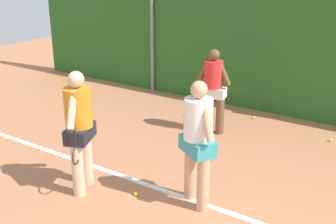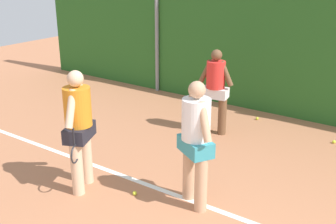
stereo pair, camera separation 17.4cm
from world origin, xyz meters
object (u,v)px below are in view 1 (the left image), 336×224
player_backcourt_far (213,87)px  tennis_ball_6 (254,118)px  tennis_ball_2 (185,115)px  player_foreground_near (79,126)px  tennis_ball_7 (331,140)px  player_midcourt (198,138)px  tennis_ball_4 (136,194)px

player_backcourt_far → tennis_ball_6: size_ratio=26.56×
tennis_ball_2 → tennis_ball_6: size_ratio=1.00×
player_foreground_near → tennis_ball_7: player_foreground_near is taller
player_midcourt → tennis_ball_7: (1.10, 3.43, -1.03)m
player_midcourt → tennis_ball_6: bearing=-50.0°
player_backcourt_far → tennis_ball_6: player_backcourt_far is taller
tennis_ball_7 → player_foreground_near: bearing=-124.7°
player_foreground_near → tennis_ball_6: 4.61m
player_backcourt_far → tennis_ball_4: 3.05m
player_foreground_near → player_midcourt: 1.79m
player_foreground_near → tennis_ball_7: bearing=121.5°
player_backcourt_far → tennis_ball_2: bearing=-36.6°
tennis_ball_7 → player_midcourt: bearing=-107.8°
player_midcourt → player_backcourt_far: player_midcourt is taller
player_backcourt_far → tennis_ball_7: 2.56m
player_midcourt → tennis_ball_4: 1.38m
tennis_ball_4 → tennis_ball_6: same height
player_backcourt_far → player_foreground_near: bearing=69.7°
player_midcourt → tennis_ball_4: player_midcourt is taller
player_foreground_near → player_midcourt: size_ratio=1.01×
player_backcourt_far → tennis_ball_6: (0.44, 1.21, -0.95)m
player_midcourt → tennis_ball_4: size_ratio=28.52×
player_midcourt → tennis_ball_6: 3.96m
player_backcourt_far → tennis_ball_7: player_backcourt_far is taller
player_midcourt → player_backcourt_far: bearing=-36.6°
player_foreground_near → player_backcourt_far: (0.58, 3.17, -0.08)m
player_backcourt_far → tennis_ball_7: (2.21, 0.87, -0.95)m
player_midcourt → tennis_ball_7: player_midcourt is taller
tennis_ball_2 → tennis_ball_4: same height
player_foreground_near → player_backcourt_far: size_ratio=1.09×
player_midcourt → tennis_ball_7: size_ratio=28.52×
player_backcourt_far → tennis_ball_6: bearing=-120.2°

